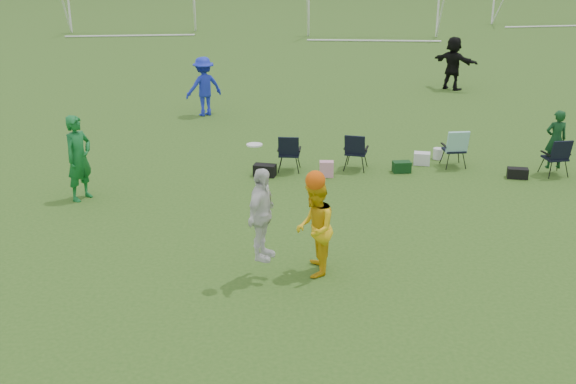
{
  "coord_description": "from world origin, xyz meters",
  "views": [
    {
      "loc": [
        -1.15,
        -9.77,
        5.93
      ],
      "look_at": [
        -1.04,
        2.91,
        1.25
      ],
      "focal_mm": 45.0,
      "sensor_mm": 36.0,
      "label": 1
    }
  ],
  "objects_px": {
    "goal_mid": "(373,2)",
    "fielder_green_near": "(79,158)",
    "center_contest": "(294,222)",
    "fielder_blue": "(204,86)",
    "fielder_black": "(453,63)"
  },
  "relations": [
    {
      "from": "fielder_green_near",
      "to": "fielder_blue",
      "type": "xyz_separation_m",
      "value": [
        2.04,
        7.86,
        -0.02
      ]
    },
    {
      "from": "fielder_blue",
      "to": "fielder_black",
      "type": "bearing_deg",
      "value": 172.67
    },
    {
      "from": "center_contest",
      "to": "fielder_blue",
      "type": "bearing_deg",
      "value": 103.3
    },
    {
      "from": "fielder_green_near",
      "to": "fielder_blue",
      "type": "distance_m",
      "value": 8.12
    },
    {
      "from": "fielder_green_near",
      "to": "fielder_black",
      "type": "bearing_deg",
      "value": -13.13
    },
    {
      "from": "fielder_green_near",
      "to": "center_contest",
      "type": "xyz_separation_m",
      "value": [
        4.84,
        -3.95,
        0.06
      ]
    },
    {
      "from": "fielder_green_near",
      "to": "center_contest",
      "type": "relative_size",
      "value": 0.78
    },
    {
      "from": "center_contest",
      "to": "fielder_black",
      "type": "bearing_deg",
      "value": 68.16
    },
    {
      "from": "fielder_green_near",
      "to": "fielder_black",
      "type": "xyz_separation_m",
      "value": [
        11.17,
        11.86,
        0.03
      ]
    },
    {
      "from": "fielder_blue",
      "to": "center_contest",
      "type": "bearing_deg",
      "value": 72.32
    },
    {
      "from": "goal_mid",
      "to": "fielder_green_near",
      "type": "bearing_deg",
      "value": -106.53
    },
    {
      "from": "fielder_green_near",
      "to": "fielder_blue",
      "type": "bearing_deg",
      "value": 15.59
    },
    {
      "from": "fielder_blue",
      "to": "goal_mid",
      "type": "distance_m",
      "value": 19.84
    },
    {
      "from": "fielder_blue",
      "to": "goal_mid",
      "type": "height_order",
      "value": "goal_mid"
    },
    {
      "from": "center_contest",
      "to": "goal_mid",
      "type": "xyz_separation_m",
      "value": [
        4.94,
        30.06,
        0.88
      ]
    }
  ]
}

